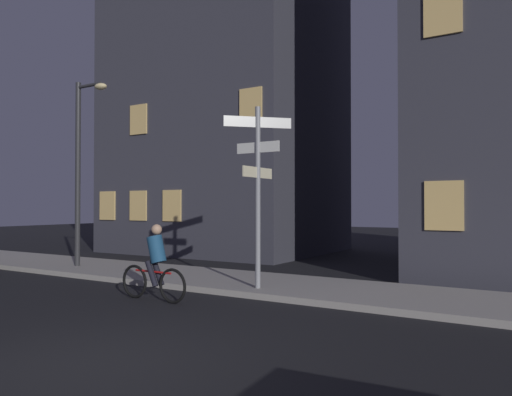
{
  "coord_description": "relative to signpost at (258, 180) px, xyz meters",
  "views": [
    {
      "loc": [
        4.98,
        -4.1,
        2.0
      ],
      "look_at": [
        -0.6,
        5.01,
        2.17
      ],
      "focal_mm": 34.12,
      "sensor_mm": 36.0,
      "label": 1
    }
  ],
  "objects": [
    {
      "name": "ground_plane",
      "position": [
        0.72,
        -5.29,
        -2.57
      ],
      "size": [
        80.0,
        80.0,
        0.0
      ],
      "primitive_type": "plane",
      "color": "black"
    },
    {
      "name": "cyclist",
      "position": [
        -1.44,
        -1.8,
        -1.82
      ],
      "size": [
        1.82,
        0.33,
        1.61
      ],
      "color": "black",
      "rests_on": "ground_plane"
    },
    {
      "name": "sidewalk_kerb",
      "position": [
        0.72,
        0.9,
        -2.5
      ],
      "size": [
        40.0,
        2.92,
        0.14
      ],
      "primitive_type": "cube",
      "color": "#9E9991",
      "rests_on": "ground_plane"
    },
    {
      "name": "street_lamp",
      "position": [
        -6.7,
        0.56,
        0.92
      ],
      "size": [
        1.31,
        0.28,
        5.69
      ],
      "color": "#2D2D30",
      "rests_on": "sidewalk_kerb"
    },
    {
      "name": "signpost",
      "position": [
        0.0,
        0.0,
        0.0
      ],
      "size": [
        1.13,
        1.24,
        4.1
      ],
      "color": "gray",
      "rests_on": "sidewalk_kerb"
    },
    {
      "name": "building_left_block",
      "position": [
        -6.75,
        8.48,
        5.87
      ],
      "size": [
        8.9,
        7.41,
        16.88
      ],
      "color": "#383842",
      "rests_on": "ground_plane"
    }
  ]
}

